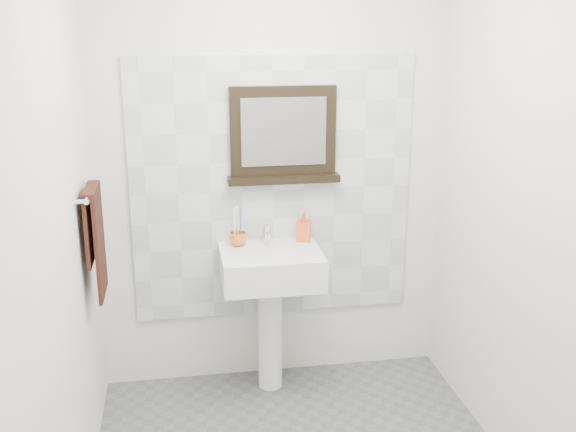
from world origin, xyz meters
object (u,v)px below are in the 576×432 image
object	(u,v)px
soap_dispenser	(304,226)
toothbrush_cup	(238,239)
pedestal_sink	(271,282)
framed_mirror	(283,137)
hand_towel	(95,233)

from	to	relation	value
soap_dispenser	toothbrush_cup	bearing A→B (deg)	-159.68
pedestal_sink	framed_mirror	distance (m)	0.81
soap_dispenser	framed_mirror	bearing A→B (deg)	174.30
framed_mirror	toothbrush_cup	bearing A→B (deg)	-165.09
soap_dispenser	hand_towel	xyz separation A→B (m)	(-1.11, -0.39, 0.14)
framed_mirror	hand_towel	bearing A→B (deg)	-156.52
pedestal_sink	soap_dispenser	distance (m)	0.37
toothbrush_cup	soap_dispenser	world-z (taller)	soap_dispenser
pedestal_sink	hand_towel	size ratio (longest dim) A/B	1.75
framed_mirror	hand_towel	world-z (taller)	framed_mirror
soap_dispenser	framed_mirror	world-z (taller)	framed_mirror
pedestal_sink	soap_dispenser	size ratio (longest dim) A/B	5.62
toothbrush_cup	soap_dispenser	distance (m)	0.38
pedestal_sink	hand_towel	xyz separation A→B (m)	(-0.89, -0.25, 0.41)
soap_dispenser	hand_towel	bearing A→B (deg)	-144.33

